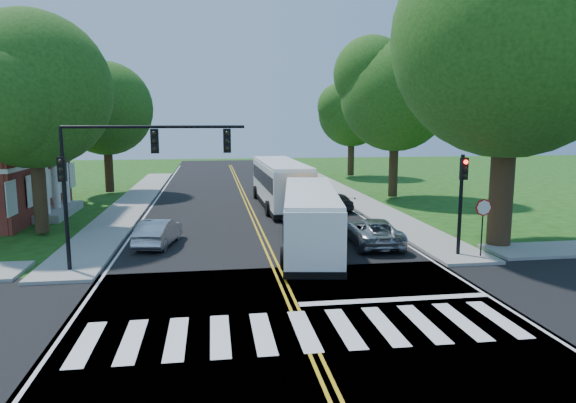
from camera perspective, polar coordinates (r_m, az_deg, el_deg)
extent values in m
plane|color=#1B3F0F|center=(15.66, 1.47, -13.46)|extent=(140.00, 140.00, 0.00)
cube|color=black|center=(32.91, -3.94, -1.57)|extent=(14.00, 96.00, 0.01)
cube|color=black|center=(15.66, 1.47, -13.44)|extent=(60.00, 12.00, 0.01)
cube|color=gold|center=(36.84, -4.44, -0.44)|extent=(0.36, 70.00, 0.01)
cube|color=silver|center=(37.00, -15.00, -0.68)|extent=(0.12, 70.00, 0.01)
cube|color=silver|center=(37.91, 5.87, -0.19)|extent=(0.12, 70.00, 0.01)
cube|color=silver|center=(15.20, 1.81, -14.11)|extent=(12.60, 3.00, 0.01)
cube|color=silver|center=(17.98, 11.81, -10.60)|extent=(6.60, 0.40, 0.01)
cube|color=gray|center=(40.12, -16.66, 0.06)|extent=(2.60, 40.00, 0.15)
cube|color=gray|center=(41.15, 6.86, 0.59)|extent=(2.60, 40.00, 0.15)
cylinder|color=#362515|center=(26.20, 22.67, 2.04)|extent=(1.10, 1.10, 6.00)
sphere|color=#366F20|center=(26.32, 23.55, 16.26)|extent=(10.80, 10.80, 10.80)
cylinder|color=#362515|center=(29.85, -25.92, 1.43)|extent=(0.70, 0.70, 4.80)
sphere|color=#366F20|center=(29.70, -26.58, 11.03)|extent=(8.00, 8.00, 8.00)
cylinder|color=#362515|center=(45.22, -19.30, 3.79)|extent=(0.70, 0.70, 4.40)
sphere|color=#366F20|center=(45.09, -19.60, 9.71)|extent=(7.60, 7.60, 7.60)
cylinder|color=#362515|center=(40.89, 11.64, 4.05)|extent=(0.70, 0.70, 5.00)
sphere|color=#366F20|center=(40.80, 11.87, 11.38)|extent=(8.40, 8.40, 8.40)
cylinder|color=#362515|center=(56.42, 7.01, 5.13)|extent=(0.70, 0.70, 4.40)
sphere|color=#366F20|center=(56.32, 7.10, 9.75)|extent=(7.20, 7.20, 7.20)
cube|color=silver|center=(35.70, -24.66, 5.57)|extent=(1.40, 6.00, 0.45)
cube|color=gray|center=(36.12, -24.23, -1.01)|extent=(1.80, 6.00, 0.50)
cylinder|color=silver|center=(33.77, -25.43, 1.45)|extent=(0.50, 0.50, 4.20)
cylinder|color=silver|center=(35.87, -24.42, 1.90)|extent=(0.50, 0.50, 4.20)
cylinder|color=silver|center=(37.98, -23.52, 2.30)|extent=(0.50, 0.50, 4.20)
cylinder|color=black|center=(21.81, -23.45, -1.11)|extent=(0.16, 0.16, 4.60)
cube|color=black|center=(21.46, -23.83, 3.30)|extent=(0.30, 0.22, 0.95)
sphere|color=black|center=(21.30, -23.97, 4.07)|extent=(0.18, 0.18, 0.18)
cylinder|color=black|center=(20.88, -14.61, 8.03)|extent=(7.00, 0.12, 0.12)
cube|color=black|center=(20.75, -14.59, 6.51)|extent=(0.30, 0.22, 0.95)
cube|color=black|center=(20.64, -6.79, 6.72)|extent=(0.30, 0.22, 0.95)
cylinder|color=black|center=(23.65, 18.60, -0.36)|extent=(0.16, 0.16, 4.40)
cube|color=black|center=(23.32, 18.96, 3.47)|extent=(0.30, 0.22, 0.95)
sphere|color=#FF0A05|center=(23.18, 19.16, 4.17)|extent=(0.18, 0.18, 0.18)
cylinder|color=black|center=(23.78, 20.74, -3.12)|extent=(0.06, 0.06, 2.20)
cylinder|color=#A50A07|center=(23.57, 20.91, -0.63)|extent=(0.76, 0.04, 0.76)
cube|color=white|center=(24.15, 2.48, -1.94)|extent=(3.97, 10.99, 2.51)
cube|color=black|center=(24.07, 2.49, -0.88)|extent=(3.93, 10.25, 0.87)
cube|color=black|center=(29.45, 2.13, 0.64)|extent=(2.22, 0.45, 1.46)
cube|color=orange|center=(29.35, 2.14, 2.23)|extent=(1.55, 0.34, 0.29)
cube|color=black|center=(24.39, 2.47, -4.51)|extent=(4.04, 11.09, 0.27)
cube|color=white|center=(23.95, 2.51, 1.12)|extent=(3.88, 10.66, 0.20)
cylinder|color=black|center=(27.89, 4.66, -2.54)|extent=(0.42, 0.91, 0.87)
cylinder|color=black|center=(27.82, -0.22, -2.54)|extent=(0.42, 0.91, 0.87)
cylinder|color=black|center=(21.25, 5.98, -6.18)|extent=(0.42, 0.91, 0.87)
cylinder|color=black|center=(21.16, -0.46, -6.20)|extent=(0.42, 0.91, 0.87)
cube|color=white|center=(36.25, -0.85, 1.97)|extent=(2.83, 12.17, 2.83)
cube|color=black|center=(36.19, -0.85, 2.78)|extent=(2.88, 11.32, 0.98)
cube|color=black|center=(42.23, -2.10, 3.44)|extent=(2.52, 0.14, 1.64)
cube|color=orange|center=(42.16, -2.10, 4.69)|extent=(1.75, 0.13, 0.33)
cube|color=black|center=(36.42, -0.84, 0.02)|extent=(2.88, 12.27, 0.31)
cube|color=white|center=(36.10, -0.85, 4.29)|extent=(2.77, 11.81, 0.23)
cylinder|color=black|center=(40.53, 0.17, 1.14)|extent=(0.35, 0.99, 0.99)
cylinder|color=black|center=(40.17, -3.59, 1.05)|extent=(0.35, 0.99, 0.99)
cylinder|color=black|center=(33.04, 2.41, -0.63)|extent=(0.35, 0.99, 0.99)
cylinder|color=black|center=(32.60, -2.19, -0.76)|extent=(0.35, 0.99, 0.99)
imported|color=#B4B6BB|center=(25.59, -14.20, -3.33)|extent=(2.12, 4.17, 1.31)
imported|color=#A4A6AB|center=(25.25, 9.44, -3.32)|extent=(2.53, 4.90, 1.32)
imported|color=black|center=(34.99, 5.23, -0.02)|extent=(2.13, 4.05, 1.12)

